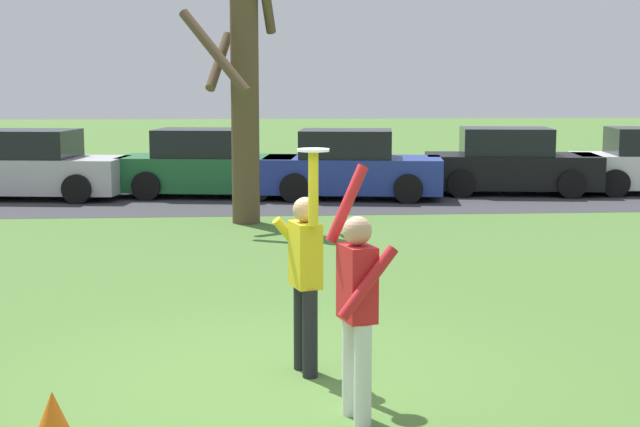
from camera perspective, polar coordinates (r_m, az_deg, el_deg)
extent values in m
plane|color=#4C7533|center=(8.50, -2.80, -10.26)|extent=(120.00, 120.00, 0.00)
cylinder|color=black|center=(8.69, -1.18, -7.02)|extent=(0.14, 0.14, 0.82)
cylinder|color=black|center=(8.45, -0.62, -7.45)|extent=(0.14, 0.14, 0.82)
cube|color=gold|center=(8.41, -0.91, -2.56)|extent=(0.31, 0.41, 0.60)
sphere|color=tan|center=(8.34, -0.92, 0.24)|extent=(0.23, 0.23, 0.23)
cylinder|color=gold|center=(8.61, -1.40, -1.99)|extent=(0.49, 0.21, 0.58)
cylinder|color=gold|center=(8.10, -0.42, 1.54)|extent=(0.09, 0.09, 0.66)
cylinder|color=silver|center=(7.31, 2.67, -9.97)|extent=(0.14, 0.14, 0.82)
cylinder|color=silver|center=(7.54, 1.91, -9.40)|extent=(0.14, 0.14, 0.82)
cube|color=red|center=(7.24, 2.31, -4.32)|extent=(0.31, 0.41, 0.60)
sphere|color=tan|center=(7.16, 2.33, -1.08)|extent=(0.23, 0.23, 0.23)
cylinder|color=red|center=(7.03, 3.00, -4.31)|extent=(0.49, 0.21, 0.58)
cylinder|color=red|center=(7.34, 1.69, 0.61)|extent=(0.35, 0.16, 0.64)
cylinder|color=white|center=(8.07, -0.42, 3.95)|extent=(0.28, 0.28, 0.02)
cube|color=#BCBCC1|center=(22.37, -17.19, 2.31)|extent=(4.32, 2.37, 0.80)
cube|color=black|center=(22.37, -17.62, 4.15)|extent=(2.31, 1.93, 0.64)
cylinder|color=black|center=(22.83, -13.37, 2.01)|extent=(0.68, 0.31, 0.66)
cylinder|color=black|center=(21.11, -14.83, 1.48)|extent=(0.68, 0.31, 0.66)
cube|color=#1E6633|center=(21.94, -6.91, 2.51)|extent=(4.32, 2.37, 0.80)
cube|color=black|center=(21.91, -7.33, 4.39)|extent=(2.31, 1.93, 0.64)
cylinder|color=black|center=(22.66, -3.31, 2.17)|extent=(0.68, 0.31, 0.66)
cylinder|color=black|center=(20.86, -3.94, 1.65)|extent=(0.68, 0.31, 0.66)
cylinder|color=black|center=(23.12, -9.58, 2.19)|extent=(0.68, 0.31, 0.66)
cylinder|color=black|center=(21.36, -10.71, 1.68)|extent=(0.68, 0.31, 0.66)
cube|color=#233893|center=(21.42, 2.02, 2.43)|extent=(4.32, 2.37, 0.80)
cube|color=black|center=(21.36, 1.63, 4.35)|extent=(2.31, 1.93, 0.64)
cylinder|color=black|center=(22.34, 5.36, 2.07)|extent=(0.68, 0.31, 0.66)
cylinder|color=black|center=(20.53, 5.48, 1.53)|extent=(0.68, 0.31, 0.66)
cylinder|color=black|center=(22.42, -1.15, 2.12)|extent=(0.68, 0.31, 0.66)
cylinder|color=black|center=(20.62, -1.60, 1.59)|extent=(0.68, 0.31, 0.66)
cube|color=black|center=(22.77, 11.76, 2.60)|extent=(4.32, 2.37, 0.80)
cube|color=black|center=(22.70, 11.44, 4.42)|extent=(2.31, 1.93, 0.64)
cylinder|color=black|center=(23.89, 14.48, 2.24)|extent=(0.68, 0.31, 0.66)
cylinder|color=black|center=(22.12, 15.33, 1.75)|extent=(0.68, 0.31, 0.66)
cylinder|color=black|center=(23.56, 8.38, 2.33)|extent=(0.68, 0.31, 0.66)
cylinder|color=black|center=(21.76, 8.75, 1.84)|extent=(0.68, 0.31, 0.66)
cylinder|color=black|center=(24.41, 16.82, 2.27)|extent=(0.68, 0.31, 0.66)
cylinder|color=black|center=(22.65, 17.83, 1.79)|extent=(0.68, 0.31, 0.66)
cube|color=#38383D|center=(21.76, -2.33, 1.07)|extent=(28.55, 6.40, 0.01)
cylinder|color=brown|center=(17.56, -4.67, 7.01)|extent=(0.53, 0.53, 4.68)
cylinder|color=brown|center=(16.99, -6.56, 9.94)|extent=(1.37, 1.30, 1.58)
cylinder|color=brown|center=(17.72, -6.27, 9.36)|extent=(0.53, 1.14, 1.14)
cone|color=orange|center=(7.56, -16.24, -11.67)|extent=(0.26, 0.26, 0.32)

